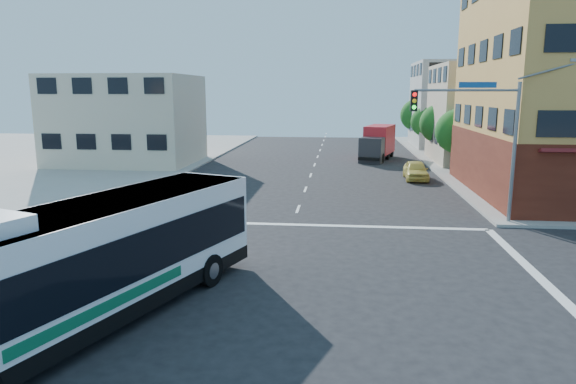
# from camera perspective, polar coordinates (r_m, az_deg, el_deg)

# --- Properties ---
(ground) EXTENTS (120.00, 120.00, 0.00)m
(ground) POSITION_cam_1_polar(r_m,az_deg,el_deg) (16.72, -2.68, -11.91)
(ground) COLOR black
(ground) RESTS_ON ground
(building_east_near) EXTENTS (12.06, 10.06, 9.00)m
(building_east_near) POSITION_cam_1_polar(r_m,az_deg,el_deg) (51.37, 22.68, 7.97)
(building_east_near) COLOR tan
(building_east_near) RESTS_ON ground
(building_east_far) EXTENTS (12.06, 10.06, 10.00)m
(building_east_far) POSITION_cam_1_polar(r_m,az_deg,el_deg) (64.89, 19.18, 9.13)
(building_east_far) COLOR #ADADA7
(building_east_far) RESTS_ON ground
(building_west) EXTENTS (12.06, 10.06, 8.00)m
(building_west) POSITION_cam_1_polar(r_m,az_deg,el_deg) (49.24, -17.43, 7.64)
(building_west) COLOR beige
(building_west) RESTS_ON ground
(signal_mast_ne) EXTENTS (7.91, 1.13, 8.07)m
(signal_mast_ne) POSITION_cam_1_polar(r_m,az_deg,el_deg) (26.75, 20.64, 7.06)
(signal_mast_ne) COLOR slate
(signal_mast_ne) RESTS_ON ground
(street_tree_a) EXTENTS (3.60, 3.60, 5.53)m
(street_tree_a) POSITION_cam_1_polar(r_m,az_deg,el_deg) (44.29, 18.48, 6.70)
(street_tree_a) COLOR #352013
(street_tree_a) RESTS_ON ground
(street_tree_b) EXTENTS (3.80, 3.80, 5.79)m
(street_tree_b) POSITION_cam_1_polar(r_m,az_deg,el_deg) (52.10, 16.61, 7.56)
(street_tree_b) COLOR #352013
(street_tree_b) RESTS_ON ground
(street_tree_c) EXTENTS (3.40, 3.40, 5.29)m
(street_tree_c) POSITION_cam_1_polar(r_m,az_deg,el_deg) (59.99, 15.20, 7.76)
(street_tree_c) COLOR #352013
(street_tree_c) RESTS_ON ground
(street_tree_d) EXTENTS (4.00, 4.00, 6.03)m
(street_tree_d) POSITION_cam_1_polar(r_m,az_deg,el_deg) (67.87, 14.15, 8.51)
(street_tree_d) COLOR #352013
(street_tree_d) RESTS_ON ground
(transit_bus) EXTENTS (7.03, 13.07, 3.82)m
(transit_bus) POSITION_cam_1_polar(r_m,az_deg,el_deg) (15.31, -21.74, -7.45)
(transit_bus) COLOR black
(transit_bus) RESTS_ON ground
(box_truck) EXTENTS (3.96, 7.56, 3.27)m
(box_truck) POSITION_cam_1_polar(r_m,az_deg,el_deg) (50.98, 9.93, 5.35)
(box_truck) COLOR #29292E
(box_truck) RESTS_ON ground
(parked_car) EXTENTS (1.76, 4.18, 1.41)m
(parked_car) POSITION_cam_1_polar(r_m,az_deg,el_deg) (39.90, 14.01, 2.36)
(parked_car) COLOR #DFCB59
(parked_car) RESTS_ON ground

